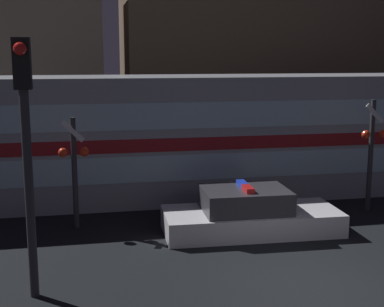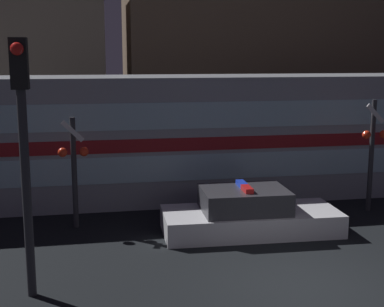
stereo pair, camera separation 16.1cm
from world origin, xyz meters
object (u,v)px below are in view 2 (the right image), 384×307
object	(u,v)px
crossing_signal_near	(372,149)
train	(145,138)
traffic_light_corner	(23,136)
police_car	(249,215)

from	to	relation	value
crossing_signal_near	train	bearing A→B (deg)	155.44
crossing_signal_near	traffic_light_corner	xyz separation A→B (m)	(-9.13, -4.00, 1.19)
train	crossing_signal_near	xyz separation A→B (m)	(6.27, -2.87, -0.07)
train	crossing_signal_near	size ratio (longest dim) A/B	6.55
train	police_car	world-z (taller)	train
police_car	traffic_light_corner	bearing A→B (deg)	-149.33
train	police_car	distance (m)	4.87
police_car	crossing_signal_near	size ratio (longest dim) A/B	1.40
train	traffic_light_corner	xyz separation A→B (m)	(-2.85, -6.87, 1.12)
train	police_car	xyz separation A→B (m)	(2.25, -4.06, -1.47)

